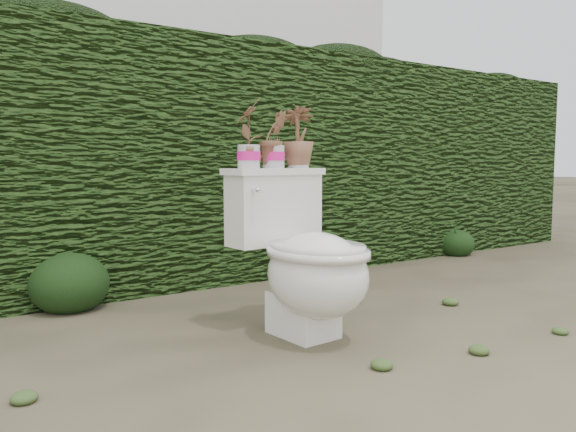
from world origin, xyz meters
TOP-DOWN VIEW (x-y plane):
  - ground at (0.00, 0.00)m, footprint 60.00×60.00m
  - hedge at (0.00, 1.60)m, footprint 8.00×1.00m
  - house_wall at (0.60, 6.00)m, footprint 8.00×3.50m
  - toilet at (0.01, -0.03)m, footprint 0.51×0.70m
  - potted_plant_left at (-0.15, 0.20)m, footprint 0.19×0.19m
  - potted_plant_center at (-0.01, 0.20)m, footprint 0.15×0.12m
  - potted_plant_right at (0.15, 0.21)m, footprint 0.19×0.19m
  - liriope_clump_1 at (-0.77, 1.10)m, footprint 0.43×0.43m
  - liriope_clump_2 at (0.88, 1.09)m, footprint 0.33×0.33m
  - liriope_clump_3 at (2.47, 1.08)m, footprint 0.32×0.32m

SIDE VIEW (x-z plane):
  - ground at x=0.00m, z-range 0.00..0.00m
  - liriope_clump_3 at x=2.47m, z-range 0.00..0.25m
  - liriope_clump_2 at x=0.88m, z-range 0.00..0.26m
  - liriope_clump_1 at x=-0.77m, z-range 0.00..0.34m
  - toilet at x=0.01m, z-range -0.03..0.74m
  - hedge at x=0.00m, z-range 0.00..1.60m
  - potted_plant_center at x=-0.01m, z-range 0.78..1.04m
  - potted_plant_right at x=0.15m, z-range 0.78..1.06m
  - potted_plant_left at x=-0.15m, z-range 0.78..1.08m
  - house_wall at x=0.60m, z-range 0.00..4.00m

